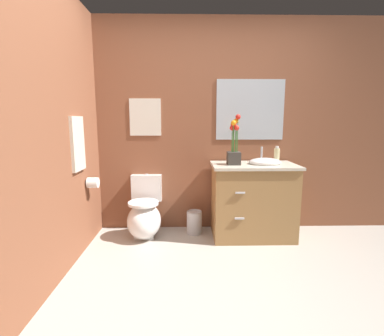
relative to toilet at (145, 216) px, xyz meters
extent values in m
plane|color=#B2ADA3|center=(0.78, -1.30, -0.24)|extent=(8.99, 8.99, 0.00)
cube|color=brown|center=(0.98, 0.30, 1.01)|extent=(4.19, 0.05, 2.50)
cube|color=brown|center=(-0.60, -0.83, 1.01)|extent=(0.05, 4.40, 2.50)
ellipsoid|color=white|center=(0.00, -0.05, -0.04)|extent=(0.38, 0.48, 0.40)
cube|color=white|center=(0.00, 0.00, -0.15)|extent=(0.22, 0.26, 0.18)
cube|color=white|center=(0.00, 0.24, 0.28)|extent=(0.36, 0.13, 0.32)
cylinder|color=white|center=(0.00, -0.07, 0.17)|extent=(0.34, 0.34, 0.03)
cylinder|color=#B7B7BC|center=(0.00, 0.24, 0.44)|extent=(0.04, 0.04, 0.02)
cube|color=#9E7242|center=(1.24, -0.03, 0.16)|extent=(0.90, 0.52, 0.82)
cube|color=beige|center=(1.24, -0.03, 0.59)|extent=(0.94, 0.56, 0.03)
ellipsoid|color=white|center=(1.36, -0.03, 0.62)|extent=(0.36, 0.26, 0.10)
cylinder|color=#B7B7BC|center=(1.36, 0.13, 0.69)|extent=(0.02, 0.02, 0.18)
cube|color=#B7B7BC|center=(1.04, -0.30, 0.34)|extent=(0.10, 0.02, 0.02)
cube|color=#B7B7BC|center=(1.04, -0.30, 0.07)|extent=(0.10, 0.02, 0.02)
cube|color=#38332D|center=(1.00, -0.05, 0.67)|extent=(0.14, 0.14, 0.14)
cylinder|color=#386B2D|center=(1.04, -0.05, 0.93)|extent=(0.01, 0.01, 0.38)
sphere|color=red|center=(1.04, -0.05, 1.12)|extent=(0.06, 0.06, 0.06)
cylinder|color=#386B2D|center=(1.02, -0.03, 0.91)|extent=(0.01, 0.01, 0.33)
sphere|color=orange|center=(1.02, -0.03, 1.08)|extent=(0.06, 0.06, 0.06)
cylinder|color=#386B2D|center=(1.00, -0.04, 0.90)|extent=(0.01, 0.01, 0.31)
sphere|color=red|center=(1.00, -0.04, 1.06)|extent=(0.06, 0.06, 0.06)
cylinder|color=#386B2D|center=(0.98, -0.05, 0.87)|extent=(0.01, 0.01, 0.26)
sphere|color=red|center=(0.98, -0.05, 1.00)|extent=(0.06, 0.06, 0.06)
cylinder|color=#386B2D|center=(0.99, -0.06, 0.89)|extent=(0.01, 0.01, 0.29)
sphere|color=red|center=(0.99, -0.06, 1.04)|extent=(0.06, 0.06, 0.06)
cylinder|color=#386B2D|center=(0.99, -0.09, 0.90)|extent=(0.01, 0.01, 0.32)
sphere|color=orange|center=(0.99, -0.09, 1.06)|extent=(0.06, 0.06, 0.06)
cylinder|color=#386B2D|center=(1.02, -0.08, 0.87)|extent=(0.01, 0.01, 0.26)
sphere|color=red|center=(1.02, -0.08, 1.00)|extent=(0.06, 0.06, 0.06)
cylinder|color=beige|center=(1.50, 0.02, 0.69)|extent=(0.06, 0.06, 0.17)
cylinder|color=silver|center=(1.50, 0.02, 0.79)|extent=(0.03, 0.03, 0.02)
cylinder|color=#B7B7BC|center=(0.57, 0.07, -0.11)|extent=(0.18, 0.18, 0.26)
torus|color=#B7B7BC|center=(0.57, 0.07, 0.02)|extent=(0.18, 0.18, 0.01)
cube|color=silver|center=(0.00, 0.27, 1.12)|extent=(0.37, 0.01, 0.43)
cube|color=#B2BCC6|center=(1.24, 0.27, 1.21)|extent=(0.80, 0.01, 0.70)
cube|color=beige|center=(-0.56, -0.40, 0.86)|extent=(0.03, 0.28, 0.52)
cylinder|color=white|center=(-0.50, -0.20, 0.44)|extent=(0.11, 0.11, 0.11)
camera|label=1|loc=(0.48, -3.15, 1.09)|focal=26.69mm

